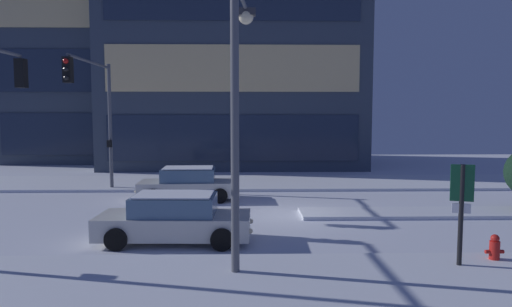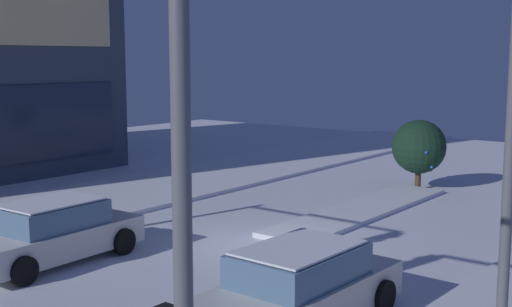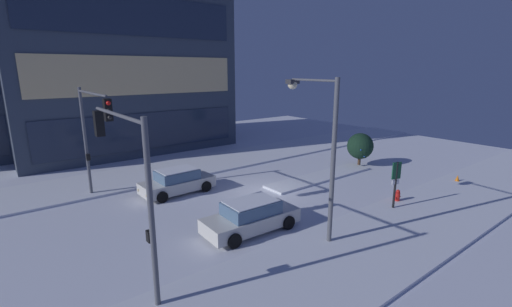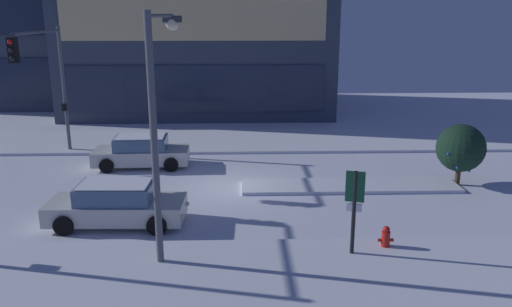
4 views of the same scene
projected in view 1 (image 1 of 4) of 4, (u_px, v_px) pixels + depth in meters
name	position (u px, v px, depth m)	size (l,w,h in m)	color
ground	(288.00, 215.00, 17.69)	(52.00, 52.00, 0.00)	silver
curb_strip_near	(323.00, 294.00, 9.79)	(52.00, 5.20, 0.14)	silver
curb_strip_far	(275.00, 183.00, 25.58)	(52.00, 5.20, 0.14)	silver
median_strip	(416.00, 213.00, 17.75)	(9.00, 1.80, 0.14)	silver
office_tower_secondary	(90.00, 49.00, 39.31)	(11.35, 10.88, 19.00)	#384251
car_near	(175.00, 219.00, 13.96)	(4.75, 2.14, 1.49)	silver
car_far	(188.00, 184.00, 20.81)	(4.56, 2.16, 1.49)	silver
traffic_light_corner_far_left	(96.00, 102.00, 21.04)	(0.32, 5.75, 6.42)	#565960
street_lamp_arched	(239.00, 83.00, 11.49)	(0.65, 3.12, 7.09)	#565960
fire_hydrant	(494.00, 250.00, 11.88)	(0.48, 0.26, 0.80)	red
parking_info_sign	(461.00, 203.00, 11.32)	(0.54, 0.22, 2.67)	black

